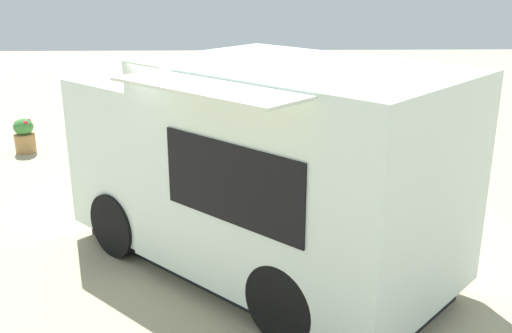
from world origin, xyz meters
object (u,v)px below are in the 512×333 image
at_px(food_truck, 259,172).
at_px(planter_flowering_far, 24,135).
at_px(person_customer, 335,134).
at_px(planter_flowering_near, 265,141).

bearing_deg(food_truck, planter_flowering_far, 42.49).
distance_m(food_truck, person_customer, 5.05).
xyz_separation_m(food_truck, planter_flowering_far, (4.90, 4.49, -0.87)).
relative_size(planter_flowering_near, planter_flowering_far, 1.05).
relative_size(food_truck, person_customer, 5.33).
relative_size(food_truck, planter_flowering_far, 7.10).
bearing_deg(planter_flowering_far, person_customer, -91.81).
xyz_separation_m(person_customer, planter_flowering_far, (0.19, 6.13, -0.03)).
height_order(person_customer, planter_flowering_near, person_customer).
xyz_separation_m(person_customer, planter_flowering_near, (-0.47, 1.40, 0.00)).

